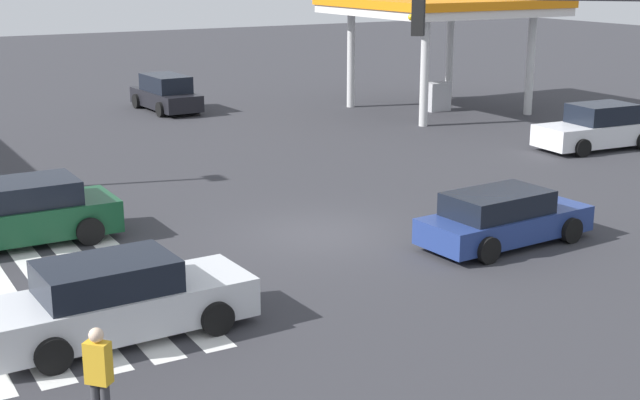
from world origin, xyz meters
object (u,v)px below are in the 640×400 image
object	(u,v)px
pedestrian	(99,375)
car_2	(117,301)
car_0	(21,214)
car_3	(598,128)
car_1	(503,218)
car_5	(166,94)

from	to	relation	value
pedestrian	car_2	bearing A→B (deg)	26.38
car_0	car_3	world-z (taller)	car_3
car_1	car_3	xyz separation A→B (m)	(-7.10, 10.69, 0.10)
car_2	car_3	size ratio (longest dim) A/B	1.04
car_2	pedestrian	size ratio (longest dim) A/B	2.98
car_2	car_3	world-z (taller)	car_3
car_1	car_2	bearing A→B (deg)	-179.49
car_5	pedestrian	world-z (taller)	car_5
car_1	car_2	distance (m)	9.84
car_1	pedestrian	xyz separation A→B (m)	(4.04, -11.09, 0.27)
car_1	car_2	size ratio (longest dim) A/B	0.93
car_5	pedestrian	distance (m)	29.26
car_5	car_1	bearing A→B (deg)	177.53
car_2	car_3	distance (m)	21.95
car_3	car_5	size ratio (longest dim) A/B	1.01
car_2	pedestrian	xyz separation A→B (m)	(3.27, -1.28, 0.22)
car_1	car_5	world-z (taller)	car_5
car_0	car_3	distance (m)	20.84
car_0	car_5	xyz separation A→B (m)	(-17.17, 10.03, 0.05)
car_1	car_5	xyz separation A→B (m)	(-23.08, -0.09, 0.14)
car_3	pedestrian	size ratio (longest dim) A/B	2.86
car_0	car_1	world-z (taller)	car_0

